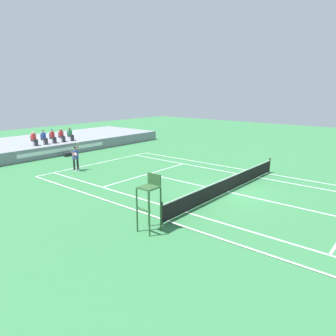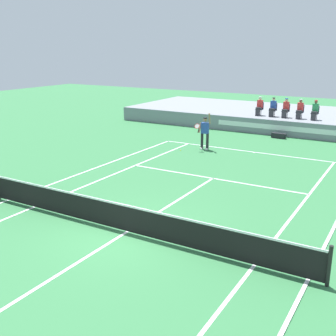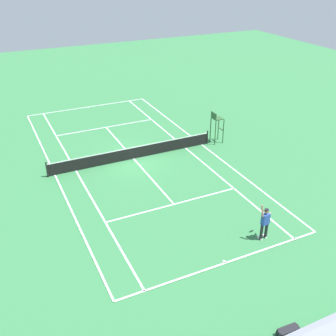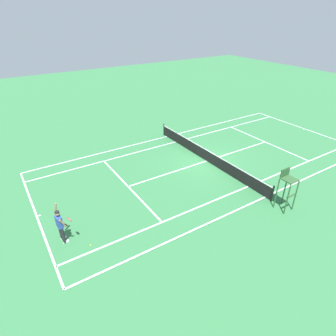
% 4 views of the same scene
% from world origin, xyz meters
% --- Properties ---
extents(ground_plane, '(80.00, 80.00, 0.00)m').
position_xyz_m(ground_plane, '(0.00, 0.00, 0.00)').
color(ground_plane, '#337542').
extents(court, '(11.08, 23.88, 0.03)m').
position_xyz_m(court, '(0.00, 0.00, 0.01)').
color(court, '#337542').
rests_on(court, ground).
extents(net, '(11.98, 0.10, 1.07)m').
position_xyz_m(net, '(0.00, 0.00, 0.52)').
color(net, black).
rests_on(net, ground).
extents(barrier_wall, '(24.95, 0.25, 1.01)m').
position_xyz_m(barrier_wall, '(0.00, 16.99, 0.51)').
color(barrier_wall, gray).
rests_on(barrier_wall, ground).
extents(bleacher_platform, '(24.95, 8.50, 1.01)m').
position_xyz_m(bleacher_platform, '(0.00, 21.36, 0.51)').
color(bleacher_platform, gray).
rests_on(bleacher_platform, ground).
extents(spectator_seated_0, '(0.44, 0.60, 1.27)m').
position_xyz_m(spectator_seated_0, '(-2.00, 18.31, 1.62)').
color(spectator_seated_0, '#474C56').
rests_on(spectator_seated_0, bleacher_platform).
extents(spectator_seated_1, '(0.44, 0.60, 1.27)m').
position_xyz_m(spectator_seated_1, '(-1.07, 18.31, 1.62)').
color(spectator_seated_1, '#474C56').
rests_on(spectator_seated_1, bleacher_platform).
extents(spectator_seated_2, '(0.44, 0.60, 1.27)m').
position_xyz_m(spectator_seated_2, '(-0.20, 18.31, 1.62)').
color(spectator_seated_2, '#474C56').
rests_on(spectator_seated_2, bleacher_platform).
extents(spectator_seated_3, '(0.44, 0.60, 1.27)m').
position_xyz_m(spectator_seated_3, '(0.73, 18.31, 1.62)').
color(spectator_seated_3, '#474C56').
rests_on(spectator_seated_3, bleacher_platform).
extents(spectator_seated_4, '(0.44, 0.60, 1.27)m').
position_xyz_m(spectator_seated_4, '(1.69, 18.31, 1.62)').
color(spectator_seated_4, '#474C56').
rests_on(spectator_seated_4, bleacher_platform).
extents(tennis_player, '(0.76, 0.67, 2.08)m').
position_xyz_m(tennis_player, '(-2.70, 11.14, 0.99)').
color(tennis_player, '#232328').
rests_on(tennis_player, ground).
extents(tennis_ball, '(0.07, 0.07, 0.07)m').
position_xyz_m(tennis_ball, '(-3.69, 10.16, 0.03)').
color(tennis_ball, '#D1E533').
rests_on(tennis_ball, ground).
extents(equipment_bag, '(0.91, 0.36, 0.32)m').
position_xyz_m(equipment_bag, '(0.03, 16.28, 0.16)').
color(equipment_bag, black).
rests_on(equipment_bag, ground).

